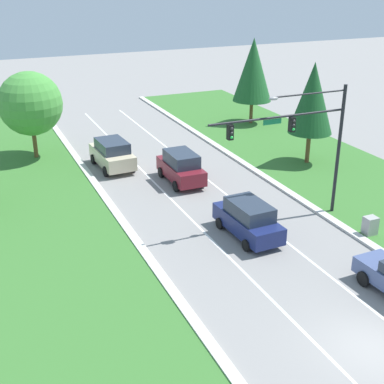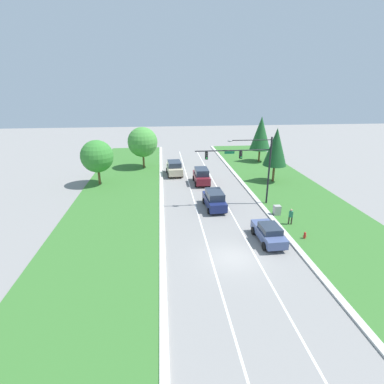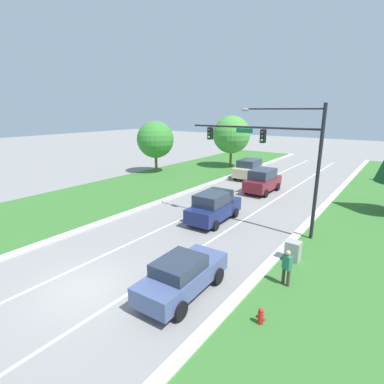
# 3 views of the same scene
# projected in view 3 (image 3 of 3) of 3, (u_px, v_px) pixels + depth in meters

# --- Properties ---
(ground_plane) EXTENTS (160.00, 160.00, 0.00)m
(ground_plane) POSITION_uv_depth(u_px,v_px,m) (82.00, 290.00, 12.69)
(ground_plane) COLOR gray
(curb_strip_right) EXTENTS (0.50, 90.00, 0.15)m
(curb_strip_right) POSITION_uv_depth(u_px,v_px,m) (190.00, 348.00, 9.48)
(curb_strip_right) COLOR beige
(curb_strip_right) RESTS_ON ground_plane
(curb_strip_left) EXTENTS (0.50, 90.00, 0.15)m
(curb_strip_left) POSITION_uv_depth(u_px,v_px,m) (18.00, 252.00, 15.86)
(curb_strip_left) COLOR beige
(curb_strip_left) RESTS_ON ground_plane
(lane_stripe_inner_left) EXTENTS (0.14, 81.00, 0.01)m
(lane_stripe_inner_left) POSITION_uv_depth(u_px,v_px,m) (59.00, 276.00, 13.70)
(lane_stripe_inner_left) COLOR white
(lane_stripe_inner_left) RESTS_ON ground_plane
(lane_stripe_inner_right) EXTENTS (0.14, 81.00, 0.01)m
(lane_stripe_inner_right) POSITION_uv_depth(u_px,v_px,m) (110.00, 305.00, 11.67)
(lane_stripe_inner_right) COLOR white
(lane_stripe_inner_right) RESTS_ON ground_plane
(traffic_signal_mast) EXTENTS (8.45, 0.41, 7.73)m
(traffic_signal_mast) POSITION_uv_depth(u_px,v_px,m) (277.00, 148.00, 17.63)
(traffic_signal_mast) COLOR black
(traffic_signal_mast) RESTS_ON ground_plane
(burgundy_suv) EXTENTS (2.12, 4.59, 2.18)m
(burgundy_suv) POSITION_uv_depth(u_px,v_px,m) (263.00, 181.00, 27.38)
(burgundy_suv) COLOR maroon
(burgundy_suv) RESTS_ON ground_plane
(slate_blue_sedan) EXTENTS (2.06, 4.57, 1.64)m
(slate_blue_sedan) POSITION_uv_depth(u_px,v_px,m) (182.00, 275.00, 12.20)
(slate_blue_sedan) COLOR #475684
(slate_blue_sedan) RESTS_ON ground_plane
(champagne_suv) EXTENTS (2.48, 4.86, 2.13)m
(champagne_suv) POSITION_uv_depth(u_px,v_px,m) (249.00, 169.00, 33.01)
(champagne_suv) COLOR beige
(champagne_suv) RESTS_ON ground_plane
(navy_suv) EXTENTS (2.22, 4.76, 2.03)m
(navy_suv) POSITION_uv_depth(u_px,v_px,m) (214.00, 207.00, 20.28)
(navy_suv) COLOR navy
(navy_suv) RESTS_ON ground_plane
(utility_cabinet) EXTENTS (0.70, 0.60, 1.09)m
(utility_cabinet) POSITION_uv_depth(u_px,v_px,m) (293.00, 252.00, 14.88)
(utility_cabinet) COLOR #9E9E99
(utility_cabinet) RESTS_ON ground_plane
(pedestrian) EXTENTS (0.43, 0.35, 1.69)m
(pedestrian) POSITION_uv_depth(u_px,v_px,m) (287.00, 267.00, 12.69)
(pedestrian) COLOR #42382D
(pedestrian) RESTS_ON ground_plane
(fire_hydrant) EXTENTS (0.34, 0.20, 0.70)m
(fire_hydrant) POSITION_uv_depth(u_px,v_px,m) (261.00, 317.00, 10.49)
(fire_hydrant) COLOR red
(fire_hydrant) RESTS_ON ground_plane
(oak_near_left_tree) EXTENTS (4.33, 4.33, 6.16)m
(oak_near_left_tree) POSITION_uv_depth(u_px,v_px,m) (155.00, 140.00, 35.24)
(oak_near_left_tree) COLOR brown
(oak_near_left_tree) RESTS_ON ground_plane
(oak_far_left_tree) EXTENTS (4.79, 4.79, 6.69)m
(oak_far_left_tree) POSITION_uv_depth(u_px,v_px,m) (231.00, 135.00, 38.47)
(oak_far_left_tree) COLOR brown
(oak_far_left_tree) RESTS_ON ground_plane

